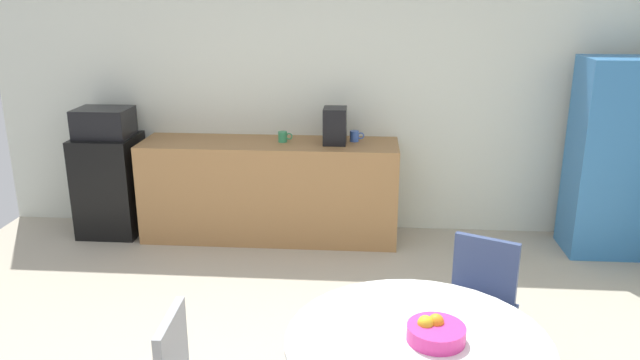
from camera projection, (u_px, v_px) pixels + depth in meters
wall_back at (314, 92)px, 5.65m from camera, size 6.00×0.10×2.60m
counter_block at (270, 190)px, 5.60m from camera, size 2.31×0.60×0.90m
mini_fridge at (111, 185)px, 5.71m from camera, size 0.54×0.54×0.93m
microwave at (104, 122)px, 5.53m from camera, size 0.48×0.38×0.26m
locker_cabinet at (609, 158)px, 5.17m from camera, size 0.60×0.50×1.68m
chair_navy at (479, 293)px, 3.56m from camera, size 0.56×0.56×0.83m
fruit_bowl at (435, 332)px, 2.64m from camera, size 0.25×0.25×0.11m
mug_white at (355, 136)px, 5.49m from camera, size 0.13×0.08×0.09m
mug_green at (283, 137)px, 5.46m from camera, size 0.13×0.08×0.09m
coffee_maker at (335, 126)px, 5.38m from camera, size 0.20×0.24×0.32m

